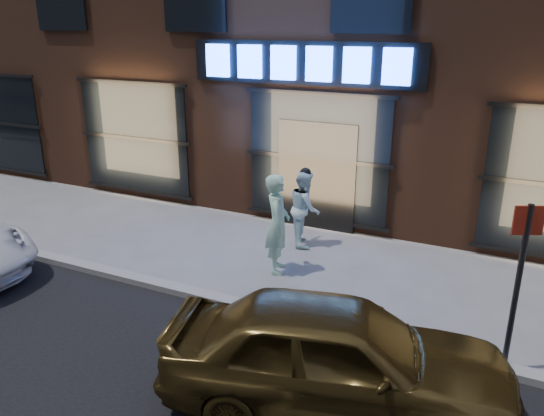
{
  "coord_description": "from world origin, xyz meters",
  "views": [
    {
      "loc": [
        3.94,
        -6.65,
        4.42
      ],
      "look_at": [
        0.02,
        1.6,
        1.2
      ],
      "focal_mm": 35.0,
      "sensor_mm": 36.0,
      "label": 1
    }
  ],
  "objects_px": {
    "man_cap": "(305,208)",
    "sign_post": "(519,274)",
    "man_bowtie": "(277,224)",
    "gold_sedan": "(337,355)"
  },
  "relations": [
    {
      "from": "man_cap",
      "to": "sign_post",
      "type": "xyz_separation_m",
      "value": [
        4.05,
        -2.84,
        0.63
      ]
    },
    {
      "from": "man_bowtie",
      "to": "man_cap",
      "type": "height_order",
      "value": "man_bowtie"
    },
    {
      "from": "man_bowtie",
      "to": "sign_post",
      "type": "relative_size",
      "value": 0.79
    },
    {
      "from": "man_cap",
      "to": "sign_post",
      "type": "height_order",
      "value": "sign_post"
    },
    {
      "from": "man_bowtie",
      "to": "sign_post",
      "type": "distance_m",
      "value": 4.29
    },
    {
      "from": "gold_sedan",
      "to": "sign_post",
      "type": "relative_size",
      "value": 1.76
    },
    {
      "from": "man_bowtie",
      "to": "man_cap",
      "type": "xyz_separation_m",
      "value": [
        -0.03,
        1.4,
        -0.14
      ]
    },
    {
      "from": "man_bowtie",
      "to": "man_cap",
      "type": "bearing_deg",
      "value": -22.25
    },
    {
      "from": "man_cap",
      "to": "man_bowtie",
      "type": "bearing_deg",
      "value": 153.99
    },
    {
      "from": "sign_post",
      "to": "man_cap",
      "type": "bearing_deg",
      "value": 120.05
    }
  ]
}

